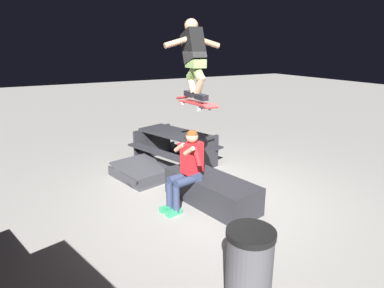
{
  "coord_description": "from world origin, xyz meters",
  "views": [
    {
      "loc": [
        -4.47,
        2.87,
        2.58
      ],
      "look_at": [
        -0.06,
        0.42,
        1.07
      ],
      "focal_mm": 30.75,
      "sensor_mm": 36.0,
      "label": 1
    }
  ],
  "objects_px": {
    "skater_airborne": "(194,55)",
    "trash_bin": "(249,269)",
    "skateboard": "(196,103)",
    "picnic_table_back": "(175,143)",
    "kicker_ramp": "(144,174)",
    "ledge_box_main": "(211,190)",
    "person_sitting_on_ledge": "(187,166)"
  },
  "relations": [
    {
      "from": "skater_airborne",
      "to": "trash_bin",
      "type": "height_order",
      "value": "skater_airborne"
    },
    {
      "from": "skateboard",
      "to": "picnic_table_back",
      "type": "bearing_deg",
      "value": -17.91
    },
    {
      "from": "skater_airborne",
      "to": "trash_bin",
      "type": "distance_m",
      "value": 2.98
    },
    {
      "from": "kicker_ramp",
      "to": "picnic_table_back",
      "type": "bearing_deg",
      "value": -66.76
    },
    {
      "from": "ledge_box_main",
      "to": "trash_bin",
      "type": "height_order",
      "value": "trash_bin"
    },
    {
      "from": "ledge_box_main",
      "to": "kicker_ramp",
      "type": "xyz_separation_m",
      "value": [
        1.64,
        0.58,
        -0.17
      ]
    },
    {
      "from": "picnic_table_back",
      "to": "trash_bin",
      "type": "bearing_deg",
      "value": 163.46
    },
    {
      "from": "person_sitting_on_ledge",
      "to": "kicker_ramp",
      "type": "height_order",
      "value": "person_sitting_on_ledge"
    },
    {
      "from": "person_sitting_on_ledge",
      "to": "skater_airborne",
      "type": "relative_size",
      "value": 1.16
    },
    {
      "from": "person_sitting_on_ledge",
      "to": "skater_airborne",
      "type": "distance_m",
      "value": 1.73
    },
    {
      "from": "person_sitting_on_ledge",
      "to": "picnic_table_back",
      "type": "xyz_separation_m",
      "value": [
        1.95,
        -0.74,
        -0.22
      ]
    },
    {
      "from": "ledge_box_main",
      "to": "kicker_ramp",
      "type": "relative_size",
      "value": 1.33
    },
    {
      "from": "kicker_ramp",
      "to": "trash_bin",
      "type": "xyz_separation_m",
      "value": [
        -3.78,
        0.33,
        0.37
      ]
    },
    {
      "from": "ledge_box_main",
      "to": "picnic_table_back",
      "type": "height_order",
      "value": "picnic_table_back"
    },
    {
      "from": "skateboard",
      "to": "skater_airborne",
      "type": "xyz_separation_m",
      "value": [
        0.06,
        -0.0,
        0.69
      ]
    },
    {
      "from": "person_sitting_on_ledge",
      "to": "picnic_table_back",
      "type": "distance_m",
      "value": 2.1
    },
    {
      "from": "skater_airborne",
      "to": "trash_bin",
      "type": "relative_size",
      "value": 1.29
    },
    {
      "from": "person_sitting_on_ledge",
      "to": "skateboard",
      "type": "height_order",
      "value": "skateboard"
    },
    {
      "from": "person_sitting_on_ledge",
      "to": "skateboard",
      "type": "relative_size",
      "value": 1.26
    },
    {
      "from": "person_sitting_on_ledge",
      "to": "skater_airborne",
      "type": "bearing_deg",
      "value": -146.28
    },
    {
      "from": "trash_bin",
      "to": "person_sitting_on_ledge",
      "type": "bearing_deg",
      "value": -12.53
    },
    {
      "from": "person_sitting_on_ledge",
      "to": "trash_bin",
      "type": "relative_size",
      "value": 1.5
    },
    {
      "from": "ledge_box_main",
      "to": "skateboard",
      "type": "relative_size",
      "value": 1.69
    },
    {
      "from": "ledge_box_main",
      "to": "skater_airborne",
      "type": "height_order",
      "value": "skater_airborne"
    },
    {
      "from": "ledge_box_main",
      "to": "picnic_table_back",
      "type": "xyz_separation_m",
      "value": [
        2.03,
        -0.33,
        0.27
      ]
    },
    {
      "from": "ledge_box_main",
      "to": "person_sitting_on_ledge",
      "type": "distance_m",
      "value": 0.65
    },
    {
      "from": "kicker_ramp",
      "to": "picnic_table_back",
      "type": "xyz_separation_m",
      "value": [
        0.39,
        -0.91,
        0.44
      ]
    },
    {
      "from": "skateboard",
      "to": "skater_airborne",
      "type": "bearing_deg",
      "value": -3.11
    },
    {
      "from": "trash_bin",
      "to": "picnic_table_back",
      "type": "bearing_deg",
      "value": -16.54
    },
    {
      "from": "person_sitting_on_ledge",
      "to": "picnic_table_back",
      "type": "relative_size",
      "value": 0.64
    },
    {
      "from": "skater_airborne",
      "to": "kicker_ramp",
      "type": "height_order",
      "value": "skater_airborne"
    },
    {
      "from": "kicker_ramp",
      "to": "skater_airborne",
      "type": "bearing_deg",
      "value": -171.93
    }
  ]
}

